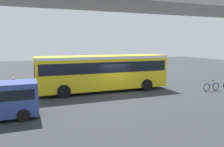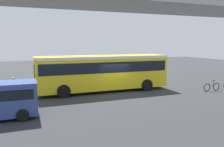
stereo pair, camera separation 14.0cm
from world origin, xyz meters
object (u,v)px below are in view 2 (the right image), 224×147
at_px(pedestrian, 14,90).
at_px(traffic_sign, 103,66).
at_px(bicycle_blue, 212,87).
at_px(city_bus, 103,70).

height_order(pedestrian, traffic_sign, traffic_sign).
bearing_deg(bicycle_blue, pedestrian, -8.21).
xyz_separation_m(bicycle_blue, pedestrian, (16.27, -2.35, 0.51)).
bearing_deg(pedestrian, city_bus, -171.57).
relative_size(pedestrian, traffic_sign, 0.64).
distance_m(city_bus, traffic_sign, 3.32).
bearing_deg(pedestrian, traffic_sign, -152.99).
bearing_deg(pedestrian, bicycle_blue, 171.79).
bearing_deg(traffic_sign, pedestrian, 27.01).
distance_m(pedestrian, traffic_sign, 9.35).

